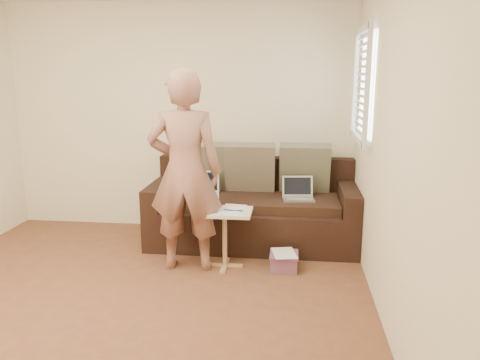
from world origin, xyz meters
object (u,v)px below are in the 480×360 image
at_px(drinking_glass, 213,201).
at_px(laptop_silver, 299,200).
at_px(side_table, 225,239).
at_px(sofa, 253,205).
at_px(laptop_white, 203,196).
at_px(person, 185,171).
at_px(striped_box, 284,261).

bearing_deg(drinking_glass, laptop_silver, 30.47).
bearing_deg(side_table, laptop_silver, 40.43).
bearing_deg(sofa, laptop_silver, -12.03).
bearing_deg(laptop_white, person, -101.24).
distance_m(laptop_silver, person, 1.30).
distance_m(sofa, drinking_glass, 0.70).
distance_m(laptop_silver, laptop_white, 1.03).
xyz_separation_m(person, drinking_glass, (0.23, 0.16, -0.32)).
bearing_deg(drinking_glass, person, -144.02).
height_order(sofa, laptop_silver, sofa).
bearing_deg(sofa, laptop_white, -173.85).
bearing_deg(side_table, sofa, 73.60).
relative_size(laptop_silver, laptop_white, 0.92).
bearing_deg(side_table, drinking_glass, 140.17).
bearing_deg(sofa, drinking_glass, -119.55).
bearing_deg(laptop_white, laptop_silver, -11.94).
relative_size(laptop_white, drinking_glass, 2.93).
height_order(sofa, striped_box, sofa).
xyz_separation_m(laptop_silver, side_table, (-0.69, -0.59, -0.24)).
bearing_deg(laptop_silver, laptop_white, 170.45).
xyz_separation_m(sofa, laptop_silver, (0.49, -0.10, 0.10)).
bearing_deg(laptop_white, sofa, -3.19).
relative_size(laptop_silver, side_table, 0.58).
distance_m(person, side_table, 0.75).
bearing_deg(drinking_glass, side_table, -39.83).
height_order(sofa, drinking_glass, sofa).
bearing_deg(striped_box, drinking_glass, 169.79).
relative_size(laptop_white, person, 0.19).
height_order(side_table, striped_box, side_table).
relative_size(sofa, striped_box, 8.28).
relative_size(laptop_silver, striped_box, 1.22).
distance_m(sofa, laptop_white, 0.55).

